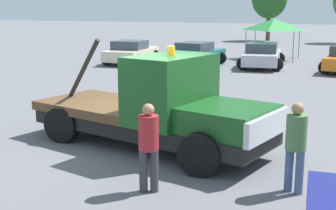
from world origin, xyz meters
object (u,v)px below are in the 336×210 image
at_px(person_near_truck, 296,141).
at_px(person_at_hood, 149,142).
at_px(tow_truck, 161,110).
at_px(parked_car_teal, 196,54).
at_px(parked_car_cream, 131,52).
at_px(parked_car_silver, 262,55).
at_px(canopy_tent_green, 274,25).

distance_m(person_near_truck, person_at_hood, 2.61).
distance_m(tow_truck, parked_car_teal, 15.69).
relative_size(tow_truck, parked_car_cream, 1.45).
bearing_deg(parked_car_silver, canopy_tent_green, -5.04).
bearing_deg(tow_truck, person_near_truck, -11.31).
bearing_deg(canopy_tent_green, person_near_truck, -79.50).
relative_size(parked_car_cream, parked_car_silver, 0.93).
relative_size(parked_car_teal, parked_car_silver, 0.97).
distance_m(person_at_hood, parked_car_teal, 18.29).
distance_m(person_at_hood, canopy_tent_green, 22.75).
distance_m(tow_truck, person_near_truck, 3.58).
distance_m(person_at_hood, parked_car_silver, 18.47).
height_order(tow_truck, person_near_truck, tow_truck).
height_order(person_near_truck, parked_car_cream, person_near_truck).
distance_m(tow_truck, canopy_tent_green, 20.24).
bearing_deg(parked_car_silver, parked_car_teal, 96.23).
distance_m(parked_car_cream, parked_car_silver, 7.55).
height_order(tow_truck, parked_car_cream, tow_truck).
xyz_separation_m(parked_car_cream, parked_car_teal, (3.92, 0.23, -0.00)).
bearing_deg(person_at_hood, parked_car_silver, -16.70).
height_order(parked_car_teal, parked_car_silver, same).
xyz_separation_m(parked_car_teal, parked_car_silver, (3.55, 0.82, 0.00)).
relative_size(person_at_hood, parked_car_silver, 0.34).
bearing_deg(parked_car_teal, parked_car_cream, 100.34).
relative_size(person_near_truck, canopy_tent_green, 0.57).
xyz_separation_m(person_at_hood, parked_car_teal, (-5.01, 17.59, -0.30)).
distance_m(tow_truck, person_at_hood, 2.60).
distance_m(parked_car_teal, parked_car_silver, 3.64).
relative_size(parked_car_silver, canopy_tent_green, 1.62).
bearing_deg(parked_car_cream, parked_car_silver, -86.46).
height_order(parked_car_silver, canopy_tent_green, canopy_tent_green).
xyz_separation_m(tow_truck, parked_car_silver, (-0.67, 15.93, -0.30)).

